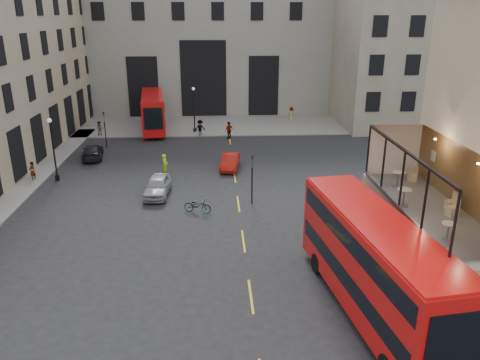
{
  "coord_description": "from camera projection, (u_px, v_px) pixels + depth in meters",
  "views": [
    {
      "loc": [
        -3.65,
        -19.97,
        13.4
      ],
      "look_at": [
        -2.05,
        8.89,
        3.0
      ],
      "focal_mm": 35.0,
      "sensor_mm": 36.0,
      "label": 1
    }
  ],
  "objects": [
    {
      "name": "pedestrian_c",
      "position": [
        229.0,
        130.0,
        52.19
      ],
      "size": [
        1.16,
        1.09,
        1.93
      ],
      "primitive_type": "imported",
      "rotation": [
        0.0,
        0.0,
        3.85
      ],
      "color": "gray",
      "rests_on": "ground"
    },
    {
      "name": "pavement_far",
      "position": [
        196.0,
        125.0,
        58.86
      ],
      "size": [
        40.0,
        12.0,
        0.12
      ],
      "primitive_type": "cube",
      "color": "slate",
      "rests_on": "ground"
    },
    {
      "name": "cafe_chair_c",
      "position": [
        451.0,
        205.0,
        21.96
      ],
      "size": [
        0.51,
        0.51,
        0.88
      ],
      "color": "tan",
      "rests_on": "cafe_floor"
    },
    {
      "name": "bus_near",
      "position": [
        374.0,
        261.0,
        21.29
      ],
      "size": [
        4.28,
        12.27,
        4.79
      ],
      "color": "red",
      "rests_on": "ground"
    },
    {
      "name": "pedestrian_a",
      "position": [
        100.0,
        129.0,
        53.12
      ],
      "size": [
        0.89,
        0.71,
        1.75
      ],
      "primitive_type": "imported",
      "rotation": [
        0.0,
        0.0,
        0.06
      ],
      "color": "gray",
      "rests_on": "ground"
    },
    {
      "name": "gateway",
      "position": [
        203.0,
        43.0,
        65.13
      ],
      "size": [
        35.0,
        10.6,
        18.0
      ],
      "color": "gray",
      "rests_on": "ground"
    },
    {
      "name": "cyclist",
      "position": [
        165.0,
        165.0,
        40.26
      ],
      "size": [
        0.51,
        0.74,
        1.95
      ],
      "primitive_type": "imported",
      "rotation": [
        0.0,
        0.0,
        1.51
      ],
      "color": "#B3EF19",
      "rests_on": "ground"
    },
    {
      "name": "street_lamp_a",
      "position": [
        54.0,
        153.0,
        38.7
      ],
      "size": [
        0.36,
        0.36,
        5.33
      ],
      "color": "black",
      "rests_on": "ground"
    },
    {
      "name": "car_c",
      "position": [
        93.0,
        152.0,
        45.3
      ],
      "size": [
        2.59,
        4.81,
        1.32
      ],
      "primitive_type": "imported",
      "rotation": [
        0.0,
        0.0,
        3.31
      ],
      "color": "black",
      "rests_on": "ground"
    },
    {
      "name": "traffic_light_near",
      "position": [
        252.0,
        173.0,
        33.89
      ],
      "size": [
        0.16,
        0.2,
        3.8
      ],
      "color": "black",
      "rests_on": "ground"
    },
    {
      "name": "cafe_table_near",
      "position": [
        448.0,
        228.0,
        19.12
      ],
      "size": [
        0.56,
        0.56,
        0.7
      ],
      "color": "silver",
      "rests_on": "cafe_floor"
    },
    {
      "name": "traffic_light_far",
      "position": [
        105.0,
        125.0,
        48.19
      ],
      "size": [
        0.16,
        0.2,
        3.8
      ],
      "color": "black",
      "rests_on": "ground"
    },
    {
      "name": "cafe_chair_b",
      "position": [
        452.0,
        211.0,
        21.32
      ],
      "size": [
        0.52,
        0.52,
        0.88
      ],
      "color": "tan",
      "rests_on": "cafe_floor"
    },
    {
      "name": "cafe_table_far",
      "position": [
        398.0,
        177.0,
        24.84
      ],
      "size": [
        0.67,
        0.67,
        0.84
      ],
      "color": "beige",
      "rests_on": "cafe_floor"
    },
    {
      "name": "building_right",
      "position": [
        402.0,
        38.0,
        58.56
      ],
      "size": [
        16.6,
        18.6,
        20.0
      ],
      "color": "#9E9680",
      "rests_on": "ground"
    },
    {
      "name": "bicycle",
      "position": [
        198.0,
        206.0,
        33.03
      ],
      "size": [
        2.08,
        1.23,
        1.03
      ],
      "primitive_type": "imported",
      "rotation": [
        0.0,
        0.0,
        1.27
      ],
      "color": "gray",
      "rests_on": "ground"
    },
    {
      "name": "ground",
      "position": [
        290.0,
        295.0,
        23.49
      ],
      "size": [
        140.0,
        140.0,
        0.0
      ],
      "primitive_type": "plane",
      "color": "black",
      "rests_on": "ground"
    },
    {
      "name": "cafe_floor",
      "position": [
        429.0,
        209.0,
        22.28
      ],
      "size": [
        3.0,
        10.0,
        0.1
      ],
      "primitive_type": "cube",
      "color": "slate",
      "rests_on": "host_frontage"
    },
    {
      "name": "cafe_table_mid",
      "position": [
        404.0,
        195.0,
        22.4
      ],
      "size": [
        0.67,
        0.67,
        0.84
      ],
      "color": "beige",
      "rests_on": "cafe_floor"
    },
    {
      "name": "pedestrian_d",
      "position": [
        291.0,
        114.0,
        60.84
      ],
      "size": [
        0.99,
        1.06,
        1.82
      ],
      "primitive_type": "imported",
      "rotation": [
        0.0,
        0.0,
        2.2
      ],
      "color": "gray",
      "rests_on": "ground"
    },
    {
      "name": "car_b",
      "position": [
        230.0,
        162.0,
        42.25
      ],
      "size": [
        2.06,
        4.23,
        1.34
      ],
      "primitive_type": "imported",
      "rotation": [
        0.0,
        0.0,
        -0.16
      ],
      "color": "#AC120A",
      "rests_on": "ground"
    },
    {
      "name": "car_a",
      "position": [
        157.0,
        186.0,
        36.08
      ],
      "size": [
        2.0,
        4.46,
        1.49
      ],
      "primitive_type": "imported",
      "rotation": [
        0.0,
        0.0,
        -0.06
      ],
      "color": "#92949A",
      "rests_on": "ground"
    },
    {
      "name": "pedestrian_e",
      "position": [
        32.0,
        171.0,
        39.17
      ],
      "size": [
        0.58,
        0.71,
        1.67
      ],
      "primitive_type": "imported",
      "rotation": [
        0.0,
        0.0,
        4.37
      ],
      "color": "gray",
      "rests_on": "ground"
    },
    {
      "name": "bus_far",
      "position": [
        153.0,
        110.0,
        55.53
      ],
      "size": [
        3.81,
        11.11,
        4.34
      ],
      "color": "red",
      "rests_on": "ground"
    },
    {
      "name": "pedestrian_b",
      "position": [
        200.0,
        128.0,
        53.04
      ],
      "size": [
        1.43,
        1.18,
        1.92
      ],
      "primitive_type": "imported",
      "rotation": [
        0.0,
        0.0,
        0.45
      ],
      "color": "gray",
      "rests_on": "ground"
    },
    {
      "name": "host_frontage",
      "position": [
        423.0,
        252.0,
        23.06
      ],
      "size": [
        3.0,
        11.0,
        4.5
      ],
      "primitive_type": "cube",
      "color": "#B7AA89",
      "rests_on": "ground"
    },
    {
      "name": "street_lamp_b",
      "position": [
        194.0,
        113.0,
        54.31
      ],
      "size": [
        0.36,
        0.36,
        5.33
      ],
      "color": "black",
      "rests_on": "ground"
    },
    {
      "name": "cafe_chair_d",
      "position": [
        412.0,
        176.0,
        25.74
      ],
      "size": [
        0.53,
        0.53,
        0.89
      ],
      "color": "tan",
      "rests_on": "cafe_floor"
    }
  ]
}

